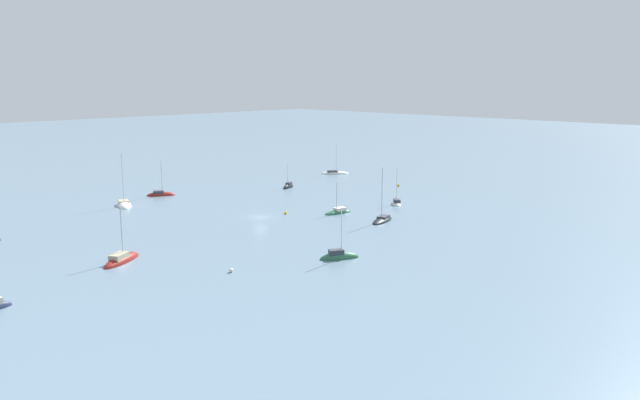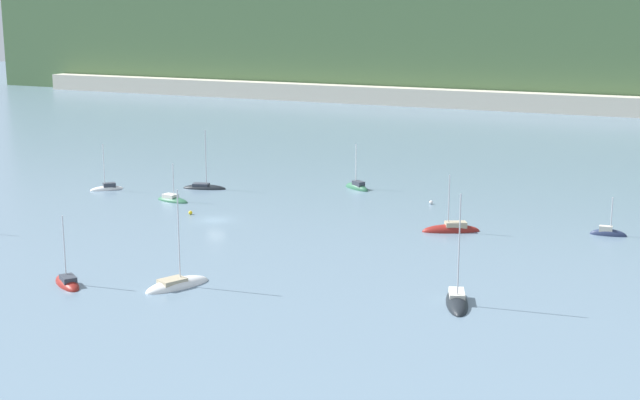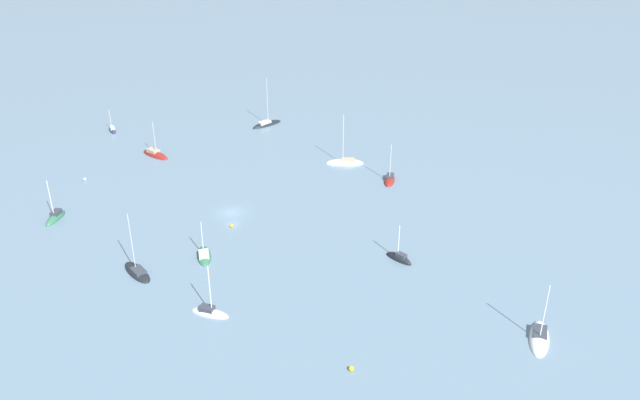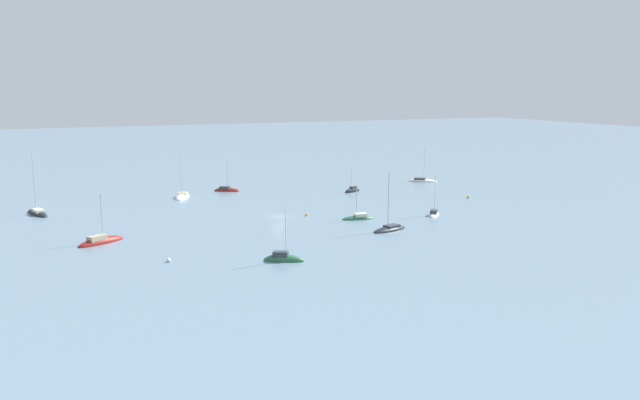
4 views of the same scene
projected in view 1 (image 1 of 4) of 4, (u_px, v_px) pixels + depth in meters
ground_plane at (260, 217)px, 117.37m from camera, size 600.00×600.00×0.00m
sailboat_0 at (396, 204)px, 129.43m from camera, size 5.02×5.26×8.42m
sailboat_1 at (124, 205)px, 127.91m from camera, size 5.67×8.37×11.76m
sailboat_2 at (161, 195)px, 139.02m from camera, size 6.34×5.26×8.58m
sailboat_3 at (335, 173)px, 170.72m from camera, size 7.43×6.96×9.31m
sailboat_4 at (339, 258)px, 90.40m from camera, size 5.95×4.57×8.52m
sailboat_5 at (288, 187)px, 148.97m from camera, size 5.03×3.12×6.93m
sailboat_7 at (382, 221)px, 114.17m from camera, size 7.74×4.35×10.67m
sailboat_9 at (122, 261)px, 88.87m from camera, size 8.07×5.71×8.87m
sailboat_10 at (338, 213)px, 120.82m from camera, size 6.41×3.25×6.73m
mooring_buoy_0 at (398, 185)px, 150.73m from camera, size 0.65×0.65×0.65m
mooring_buoy_1 at (231, 270)px, 83.94m from camera, size 0.58×0.58×0.58m
mooring_buoy_2 at (286, 213)px, 119.92m from camera, size 0.57×0.57×0.57m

